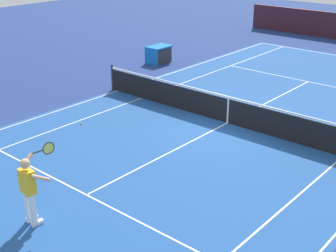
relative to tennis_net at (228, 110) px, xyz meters
name	(u,v)px	position (x,y,z in m)	size (l,w,h in m)	color
ground_plane	(227,123)	(0.00, 0.00, -0.49)	(60.00, 60.00, 0.00)	navy
court_slab	(227,123)	(0.00, 0.00, -0.49)	(24.20, 11.40, 0.00)	#1E4C93
court_line_markings	(227,123)	(0.00, 0.00, -0.49)	(23.85, 11.05, 0.01)	white
tennis_net	(228,110)	(0.00, 0.00, 0.00)	(0.10, 11.70, 1.08)	#2D2D33
tennis_player_near	(29,187)	(8.00, 0.02, 0.44)	(1.11, 0.77, 1.70)	white
tennis_ball	(81,124)	(3.41, -3.78, -0.46)	(0.07, 0.07, 0.07)	#CCE01E
equipment_cart_tarped	(159,54)	(-4.55, -7.23, -0.05)	(1.25, 0.84, 0.85)	#2D2D33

